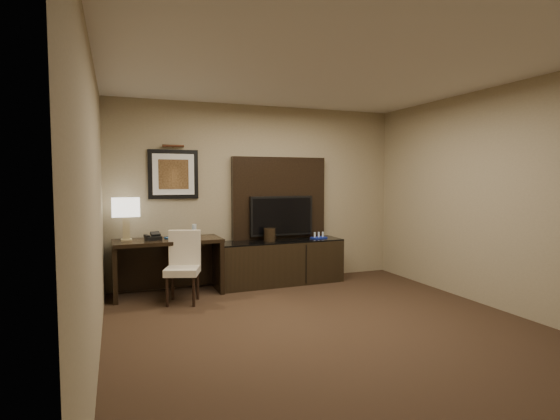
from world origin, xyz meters
name	(u,v)px	position (x,y,z in m)	size (l,w,h in m)	color
floor	(335,334)	(0.00, 0.00, -0.01)	(4.50, 5.00, 0.01)	#2F1F15
ceiling	(338,66)	(0.00, 0.00, 2.70)	(4.50, 5.00, 0.01)	silver
wall_back	(260,194)	(0.00, 2.50, 1.35)	(4.50, 0.01, 2.70)	gray
wall_left	(94,207)	(-2.25, 0.00, 1.35)	(0.01, 5.00, 2.70)	gray
wall_right	(504,199)	(2.25, 0.00, 1.35)	(0.01, 5.00, 2.70)	gray
desk	(169,267)	(-1.43, 2.15, 0.38)	(1.43, 0.61, 0.77)	black
credenza	(280,262)	(0.22, 2.20, 0.33)	(1.92, 0.53, 0.66)	black
tv_wall_panel	(279,199)	(0.30, 2.44, 1.27)	(1.50, 0.12, 1.30)	black
tv	(281,216)	(0.30, 2.34, 1.02)	(1.00, 0.08, 0.60)	black
artwork	(173,174)	(-1.30, 2.48, 1.65)	(0.70, 0.04, 0.70)	black
picture_light	(173,146)	(-1.30, 2.44, 2.05)	(0.04, 0.04, 0.30)	#412214
desk_chair	(183,270)	(-1.31, 1.66, 0.43)	(0.41, 0.47, 0.85)	beige
table_lamp	(126,219)	(-1.96, 2.20, 1.05)	(0.35, 0.20, 0.57)	tan
desk_phone	(153,236)	(-1.62, 2.13, 0.82)	(0.20, 0.18, 0.10)	black
blue_folder	(177,238)	(-1.31, 2.12, 0.78)	(0.24, 0.31, 0.02)	#174A97
book	(178,231)	(-1.29, 2.13, 0.87)	(0.16, 0.02, 0.21)	#B4B08D
water_bottle	(194,231)	(-1.06, 2.19, 0.86)	(0.06, 0.06, 0.19)	silver
ice_bucket	(270,235)	(0.05, 2.17, 0.76)	(0.17, 0.17, 0.19)	black
minibar_tray	(319,236)	(0.87, 2.20, 0.70)	(0.24, 0.14, 0.08)	#182A9F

